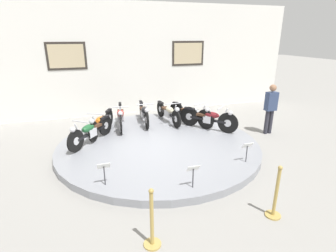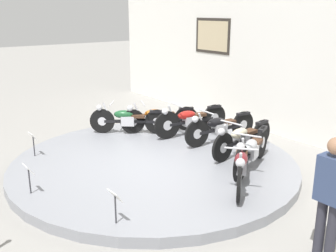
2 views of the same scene
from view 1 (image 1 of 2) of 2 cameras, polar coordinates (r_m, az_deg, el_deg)
ground_plane at (r=7.70m, az=-2.02°, el=-4.71°), size 60.00×60.00×0.00m
display_platform at (r=7.66m, az=-2.03°, el=-4.10°), size 5.73×5.73×0.18m
back_wall at (r=10.88m, az=-8.02°, el=14.04°), size 14.00×0.22×4.34m
motorcycle_green at (r=7.73m, az=-16.52°, el=-1.02°), size 1.29×1.55×0.78m
motorcycle_orange at (r=8.37m, az=-14.35°, el=0.72°), size 0.88×1.79×0.78m
motorcycle_red at (r=8.87m, az=-10.28°, el=2.24°), size 0.54×2.01×0.81m
motorcycle_black at (r=9.17m, az=-5.24°, el=2.92°), size 0.54×1.98×0.79m
motorcycle_cream at (r=9.23m, az=0.12°, el=3.05°), size 0.54×1.95×0.78m
motorcycle_silver at (r=9.03m, az=5.08°, el=2.76°), size 0.88×1.86×0.81m
motorcycle_maroon at (r=8.60m, az=8.93°, el=1.75°), size 1.35×1.56×0.81m
info_placard_front_left at (r=5.55m, az=-13.77°, el=-9.06°), size 0.26×0.11×0.51m
info_placard_front_centre at (r=5.33m, az=5.51°, el=-9.79°), size 0.26×0.11×0.51m
info_placard_front_right at (r=6.61m, az=16.86°, el=-4.59°), size 0.26×0.11×0.51m
visitor_standing at (r=9.14m, az=21.43°, el=3.99°), size 0.36×0.22×1.64m
stanchion_post_left_of_entry at (r=4.30m, az=-3.50°, el=-21.10°), size 0.28×0.28×1.02m
stanchion_post_right_of_entry at (r=5.21m, az=22.31°, el=-14.64°), size 0.28×0.28×1.02m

